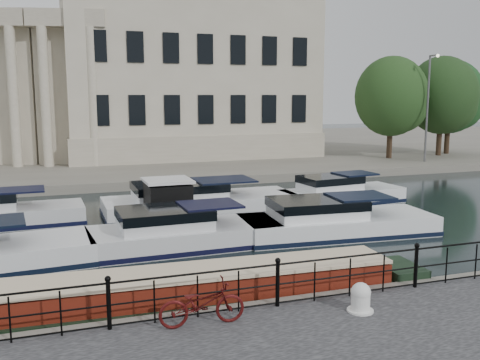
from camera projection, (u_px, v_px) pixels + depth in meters
name	position (u px, v px, depth m)	size (l,w,h in m)	color
ground_plane	(246.00, 295.00, 15.22)	(160.00, 160.00, 0.00)	black
far_bank	(111.00, 151.00, 51.59)	(120.00, 42.00, 0.55)	#6B665B
railing	(278.00, 280.00, 12.93)	(24.14, 0.14, 1.22)	black
civic_building	(101.00, 79.00, 46.20)	(53.55, 31.84, 16.85)	#ADA38C
lamp_posts	(468.00, 106.00, 42.16)	(8.24, 1.55, 8.07)	#59595B
bicycle	(202.00, 304.00, 11.87)	(0.68, 1.94, 1.02)	#410C0B
mooring_bollard	(361.00, 298.00, 12.66)	(0.63, 0.63, 0.71)	silver
narrowboat	(195.00, 301.00, 13.86)	(13.39, 2.30, 1.49)	black
harbour_hut	(168.00, 206.00, 22.89)	(2.73, 2.28, 2.17)	#6B665B
cabin_cruisers	(173.00, 222.00, 22.37)	(25.79, 9.51, 1.99)	white
trees	(431.00, 99.00, 44.68)	(12.55, 7.03, 8.35)	black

